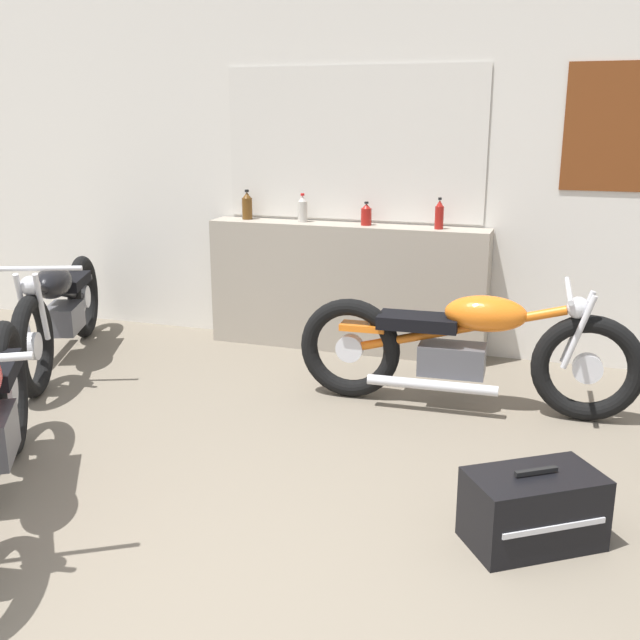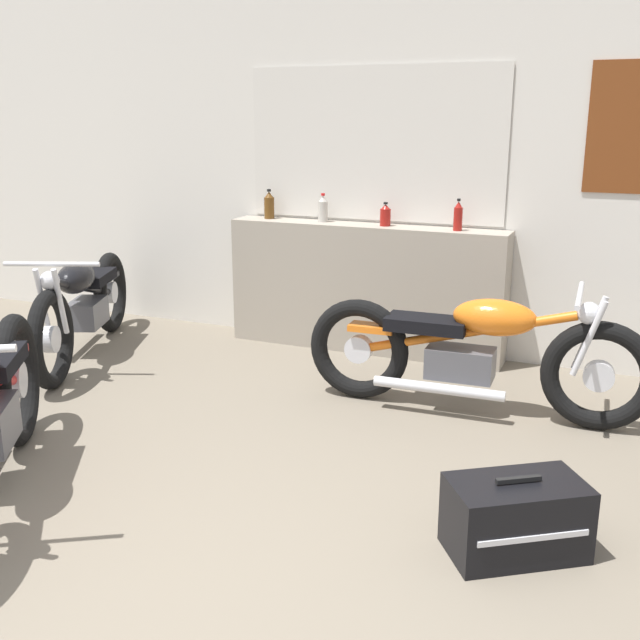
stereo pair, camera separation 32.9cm
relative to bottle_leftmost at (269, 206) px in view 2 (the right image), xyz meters
name	(u,v)px [view 2 (the right image)]	position (x,y,z in m)	size (l,w,h in m)	color
wall_back	(418,166)	(1.17, 0.15, 0.33)	(10.00, 0.07, 2.80)	silver
sill_counter	(365,288)	(0.83, -0.03, -0.59)	(2.16, 0.28, 0.98)	gray
bottle_leftmost	(269,206)	(0.00, 0.00, 0.00)	(0.08, 0.08, 0.23)	#5B3814
bottle_left_center	(323,209)	(0.47, -0.01, -0.01)	(0.07, 0.07, 0.22)	#B7B2A8
bottle_center	(385,215)	(0.98, -0.03, -0.03)	(0.08, 0.08, 0.18)	maroon
bottle_right_center	(458,216)	(1.53, -0.05, 0.00)	(0.06, 0.06, 0.23)	maroon
motorcycle_orange	(472,351)	(1.87, -0.99, -0.68)	(2.10, 0.64, 0.81)	black
motorcycle_black	(83,304)	(-1.06, -1.02, -0.68)	(0.94, 1.92, 0.83)	black
hard_case_black	(516,518)	(2.37, -2.44, -0.92)	(0.64, 0.58, 0.34)	black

